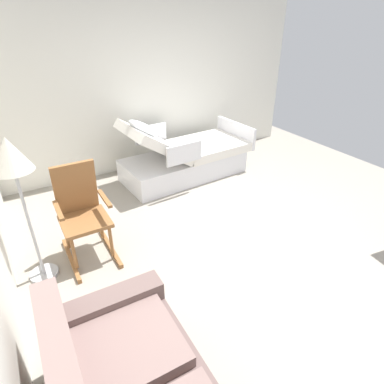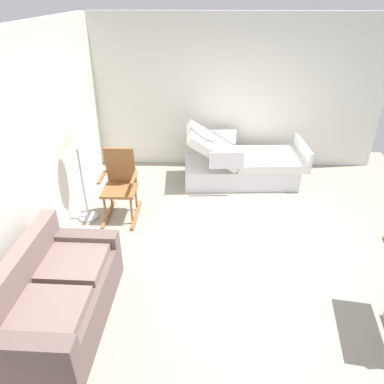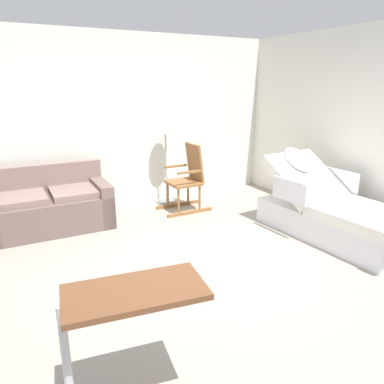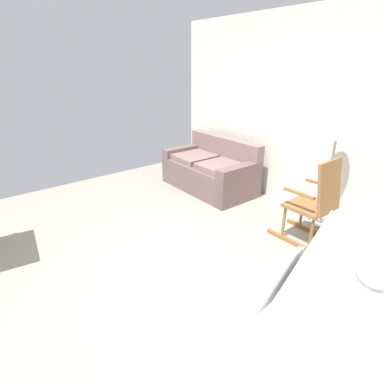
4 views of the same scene
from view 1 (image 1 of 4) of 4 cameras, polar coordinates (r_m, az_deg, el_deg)
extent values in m
plane|color=gray|center=(4.07, 9.92, -6.98)|extent=(6.35, 6.35, 0.00)
cube|color=silver|center=(5.57, -6.52, 18.41)|extent=(0.10, 5.28, 2.70)
cube|color=silver|center=(5.29, -1.49, 4.63)|extent=(0.99, 1.98, 0.35)
cube|color=white|center=(5.45, 2.72, 8.12)|extent=(0.98, 1.21, 0.14)
cube|color=white|center=(4.87, -6.60, 8.61)|extent=(0.96, 0.92, 0.63)
ellipsoid|color=white|center=(4.73, -8.49, 10.96)|extent=(0.37, 0.50, 0.38)
cube|color=silver|center=(4.57, -1.38, 6.76)|extent=(0.07, 0.56, 0.28)
cube|color=silver|center=(5.40, -7.26, 10.10)|extent=(0.07, 0.56, 0.28)
cube|color=silver|center=(5.76, 7.62, 10.27)|extent=(0.95, 0.11, 0.36)
cylinder|color=black|center=(4.72, -7.28, -0.54)|extent=(0.10, 0.10, 0.10)
cylinder|color=black|center=(5.31, -10.88, 2.67)|extent=(0.10, 0.10, 0.10)
cylinder|color=black|center=(5.52, 7.58, 4.03)|extent=(0.10, 0.10, 0.10)
cylinder|color=black|center=(6.03, 3.10, 6.48)|extent=(0.10, 0.10, 0.10)
cube|color=#7F6660|center=(2.36, -11.27, -24.47)|extent=(0.68, 0.66, 0.10)
cube|color=#68534F|center=(2.72, -14.29, -21.79)|extent=(0.20, 0.85, 0.60)
cube|color=brown|center=(3.81, -20.37, -11.07)|extent=(0.76, 0.04, 0.05)
cube|color=brown|center=(3.86, -14.11, -9.31)|extent=(0.76, 0.04, 0.05)
cylinder|color=brown|center=(3.58, -13.99, -8.22)|extent=(0.04, 0.04, 0.40)
cylinder|color=brown|center=(3.53, -19.98, -9.89)|extent=(0.04, 0.04, 0.40)
cylinder|color=brown|center=(3.87, -15.68, -5.28)|extent=(0.04, 0.04, 0.40)
cylinder|color=brown|center=(3.83, -21.19, -6.77)|extent=(0.04, 0.04, 0.40)
cube|color=brown|center=(3.58, -18.19, -4.91)|extent=(0.46, 0.48, 0.04)
cube|color=brown|center=(3.61, -19.70, 0.62)|extent=(0.12, 0.43, 0.60)
cube|color=brown|center=(3.49, -15.04, -1.09)|extent=(0.39, 0.04, 0.03)
cube|color=brown|center=(3.43, -22.36, -3.00)|extent=(0.39, 0.04, 0.03)
cylinder|color=#B2B5BA|center=(3.76, -24.43, -12.86)|extent=(0.28, 0.28, 0.03)
cylinder|color=#B2B5BA|center=(3.42, -26.43, -5.39)|extent=(0.03, 0.03, 1.15)
cone|color=beige|center=(3.11, -29.35, 5.76)|extent=(0.34, 0.34, 0.30)
camera|label=2|loc=(2.34, 107.23, 8.35)|focal=33.41mm
camera|label=3|loc=(5.43, 56.37, 12.36)|focal=34.40mm
camera|label=4|loc=(5.88, 8.07, 25.41)|focal=28.51mm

